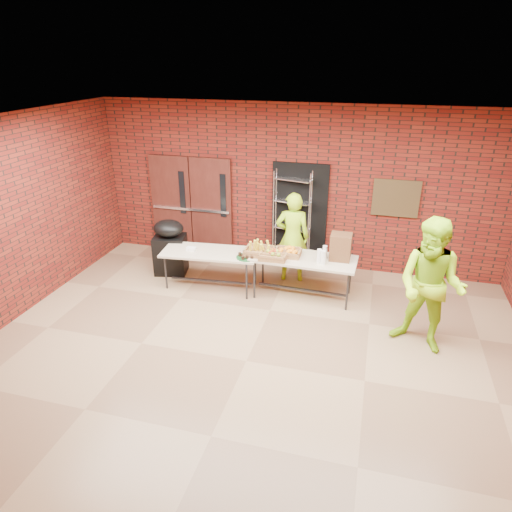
# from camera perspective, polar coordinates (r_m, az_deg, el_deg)

# --- Properties ---
(room) EXTENTS (8.08, 7.08, 3.28)m
(room) POSITION_cam_1_polar(r_m,az_deg,el_deg) (5.85, -1.35, -0.39)
(room) COLOR brown
(room) RESTS_ON ground
(double_doors) EXTENTS (1.78, 0.12, 2.10)m
(double_doors) POSITION_cam_1_polar(r_m,az_deg,el_deg) (9.77, -8.04, 6.19)
(double_doors) COLOR #481C14
(double_doors) RESTS_ON room
(dark_doorway) EXTENTS (1.10, 0.06, 2.10)m
(dark_doorway) POSITION_cam_1_polar(r_m,az_deg,el_deg) (9.17, 5.42, 5.09)
(dark_doorway) COLOR black
(dark_doorway) RESTS_ON room
(bronze_plaque) EXTENTS (0.85, 0.04, 0.70)m
(bronze_plaque) POSITION_cam_1_polar(r_m,az_deg,el_deg) (8.91, 17.08, 6.92)
(bronze_plaque) COLOR #44331B
(bronze_plaque) RESTS_ON room
(wire_rack) EXTENTS (0.76, 0.40, 1.97)m
(wire_rack) POSITION_cam_1_polar(r_m,az_deg,el_deg) (9.08, 4.49, 4.51)
(wire_rack) COLOR silver
(wire_rack) RESTS_ON room
(table_left) EXTENTS (1.80, 0.89, 0.72)m
(table_left) POSITION_cam_1_polar(r_m,az_deg,el_deg) (8.35, -5.75, 0.21)
(table_left) COLOR beige
(table_left) RESTS_ON room
(table_right) EXTENTS (1.85, 0.82, 0.75)m
(table_right) POSITION_cam_1_polar(r_m,az_deg,el_deg) (8.02, 5.96, -0.62)
(table_right) COLOR beige
(table_right) RESTS_ON room
(basket_bananas) EXTENTS (0.50, 0.39, 0.16)m
(basket_bananas) POSITION_cam_1_polar(r_m,az_deg,el_deg) (8.05, 0.44, 0.64)
(basket_bananas) COLOR #A67B43
(basket_bananas) RESTS_ON table_right
(basket_oranges) EXTENTS (0.45, 0.35, 0.14)m
(basket_oranges) POSITION_cam_1_polar(r_m,az_deg,el_deg) (8.03, 4.00, 0.48)
(basket_oranges) COLOR #A67B43
(basket_oranges) RESTS_ON table_right
(basket_apples) EXTENTS (0.47, 0.36, 0.15)m
(basket_apples) POSITION_cam_1_polar(r_m,az_deg,el_deg) (7.89, 2.19, 0.09)
(basket_apples) COLOR #A67B43
(basket_apples) RESTS_ON table_right
(muffin_tray) EXTENTS (0.39, 0.39, 0.10)m
(muffin_tray) POSITION_cam_1_polar(r_m,az_deg,el_deg) (8.02, -1.11, 0.08)
(muffin_tray) COLOR #134A1F
(muffin_tray) RESTS_ON table_left
(napkin_box) EXTENTS (0.17, 0.11, 0.06)m
(napkin_box) POSITION_cam_1_polar(r_m,az_deg,el_deg) (8.40, -8.11, 0.90)
(napkin_box) COLOR white
(napkin_box) RESTS_ON table_left
(coffee_dispenser) EXTENTS (0.35, 0.31, 0.46)m
(coffee_dispenser) POSITION_cam_1_polar(r_m,az_deg,el_deg) (7.93, 10.53, 1.13)
(coffee_dispenser) COLOR brown
(coffee_dispenser) RESTS_ON table_right
(cup_stack_front) EXTENTS (0.08, 0.08, 0.25)m
(cup_stack_front) POSITION_cam_1_polar(r_m,az_deg,el_deg) (7.78, 7.91, -0.02)
(cup_stack_front) COLOR white
(cup_stack_front) RESTS_ON table_right
(cup_stack_mid) EXTENTS (0.08, 0.08, 0.25)m
(cup_stack_mid) POSITION_cam_1_polar(r_m,az_deg,el_deg) (7.73, 8.38, -0.20)
(cup_stack_mid) COLOR white
(cup_stack_mid) RESTS_ON table_right
(cup_stack_back) EXTENTS (0.08, 0.08, 0.24)m
(cup_stack_back) POSITION_cam_1_polar(r_m,az_deg,el_deg) (7.96, 8.59, 0.47)
(cup_stack_back) COLOR white
(cup_stack_back) RESTS_ON table_right
(covered_grill) EXTENTS (0.69, 0.62, 1.09)m
(covered_grill) POSITION_cam_1_polar(r_m,az_deg,el_deg) (9.08, -10.70, 1.16)
(covered_grill) COLOR black
(covered_grill) RESTS_ON room
(volunteer_woman) EXTENTS (0.69, 0.51, 1.73)m
(volunteer_woman) POSITION_cam_1_polar(r_m,az_deg,el_deg) (8.55, 4.57, 2.35)
(volunteer_woman) COLOR #A2E119
(volunteer_woman) RESTS_ON room
(volunteer_man) EXTENTS (1.20, 1.09, 2.01)m
(volunteer_man) POSITION_cam_1_polar(r_m,az_deg,el_deg) (6.90, 20.98, -3.59)
(volunteer_man) COLOR #A2E119
(volunteer_man) RESTS_ON room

